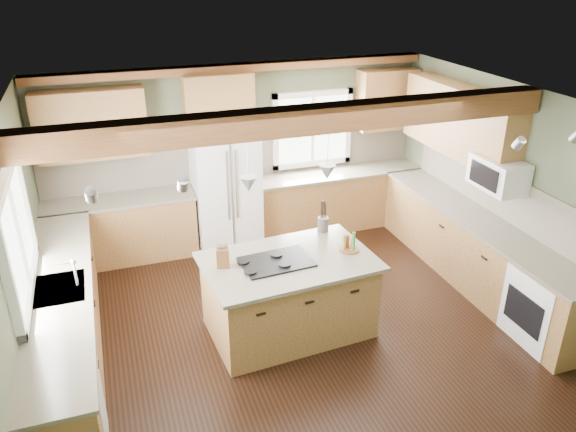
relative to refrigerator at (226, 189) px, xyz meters
name	(u,v)px	position (x,y,z in m)	size (l,w,h in m)	color
floor	(295,319)	(0.30, -2.12, -0.90)	(5.60, 5.60, 0.00)	black
ceiling	(296,103)	(0.30, -2.12, 1.70)	(5.60, 5.60, 0.00)	silver
wall_back	(238,152)	(0.30, 0.38, 0.40)	(5.60, 5.60, 0.00)	#4C553C
wall_left	(18,262)	(-2.50, -2.12, 0.40)	(5.00, 5.00, 0.00)	#4C553C
wall_right	(507,189)	(3.10, -2.12, 0.40)	(5.00, 5.00, 0.00)	#4C553C
ceiling_beam	(302,120)	(0.30, -2.28, 1.57)	(5.55, 0.26, 0.26)	#592E19
soffit_trim	(237,68)	(0.30, 0.28, 1.64)	(5.55, 0.20, 0.10)	#592E19
backsplash_back	(239,158)	(0.30, 0.36, 0.31)	(5.58, 0.03, 0.58)	brown
backsplash_right	(502,195)	(3.08, -2.07, 0.31)	(0.03, 3.70, 0.58)	brown
base_cab_back_left	(122,230)	(-1.49, 0.08, -0.46)	(2.02, 0.60, 0.88)	brown
counter_back_left	(118,200)	(-1.49, 0.08, 0.00)	(2.06, 0.64, 0.04)	#443D31
base_cab_back_right	(337,200)	(1.79, 0.08, -0.46)	(2.62, 0.60, 0.88)	brown
counter_back_right	(338,173)	(1.79, 0.08, 0.00)	(2.66, 0.64, 0.04)	#443D31
base_cab_left	(67,327)	(-2.20, -2.07, -0.46)	(0.60, 3.70, 0.88)	brown
counter_left	(59,290)	(-2.20, -2.07, 0.00)	(0.64, 3.74, 0.04)	#443D31
base_cab_right	(475,252)	(2.80, -2.07, -0.46)	(0.60, 3.70, 0.88)	brown
counter_right	(480,220)	(2.80, -2.07, 0.00)	(0.64, 3.74, 0.04)	#443D31
upper_cab_back_left	(91,124)	(-1.69, 0.21, 1.05)	(1.40, 0.35, 0.90)	brown
upper_cab_over_fridge	(218,99)	(0.00, 0.21, 1.25)	(0.96, 0.35, 0.70)	brown
upper_cab_right	(459,121)	(2.92, -1.22, 1.05)	(0.35, 2.20, 0.90)	brown
upper_cab_back_corner	(386,99)	(2.60, 0.21, 1.05)	(0.90, 0.35, 0.90)	brown
window_left	(15,236)	(-2.48, -2.07, 0.65)	(0.04, 1.60, 1.05)	white
window_back	(312,129)	(1.45, 0.36, 0.65)	(1.10, 0.04, 1.00)	white
sink	(59,289)	(-2.20, -2.07, 0.01)	(0.50, 0.65, 0.03)	#262628
faucet	(75,274)	(-2.02, -2.07, 0.15)	(0.02, 0.02, 0.28)	#B2B2B7
dishwasher	(66,416)	(-2.19, -3.37, -0.47)	(0.60, 0.60, 0.84)	white
oven	(546,307)	(2.79, -3.37, -0.47)	(0.60, 0.72, 0.84)	white
microwave	(498,174)	(2.88, -2.17, 0.65)	(0.40, 0.70, 0.38)	white
pendant_left	(249,184)	(-0.27, -2.31, 0.98)	(0.18, 0.18, 0.16)	#B2B2B7
pendant_right	(327,172)	(0.60, -2.25, 0.98)	(0.18, 0.18, 0.16)	#B2B2B7
refrigerator	(226,189)	(0.00, 0.00, 0.00)	(0.90, 0.74, 1.80)	white
island	(289,297)	(0.17, -2.28, -0.46)	(1.74, 1.07, 0.88)	brown
island_top	(289,262)	(0.17, -2.28, 0.00)	(1.86, 1.18, 0.04)	#443D31
cooktop	(277,262)	(0.02, -2.29, 0.03)	(0.76, 0.50, 0.02)	black
knife_block	(223,258)	(-0.54, -2.19, 0.13)	(0.13, 0.10, 0.22)	brown
utensil_crock	(323,224)	(0.79, -1.74, 0.11)	(0.13, 0.13, 0.18)	#463F38
bottle_tray	(350,242)	(0.89, -2.29, 0.13)	(0.23, 0.23, 0.21)	brown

